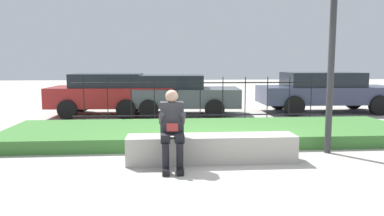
{
  "coord_description": "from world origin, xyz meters",
  "views": [
    {
      "loc": [
        -1.02,
        -6.26,
        1.71
      ],
      "look_at": [
        -0.33,
        2.55,
        0.63
      ],
      "focal_mm": 35.0,
      "sensor_mm": 36.0,
      "label": 1
    }
  ],
  "objects_px": {
    "street_lamp": "(333,27)",
    "stone_bench": "(211,150)",
    "car_parked_center": "(170,93)",
    "car_parked_left": "(112,93)",
    "person_seated_reader": "(172,126)",
    "car_parked_right": "(325,91)"
  },
  "relations": [
    {
      "from": "stone_bench",
      "to": "street_lamp",
      "type": "bearing_deg",
      "value": 11.81
    },
    {
      "from": "car_parked_center",
      "to": "car_parked_left",
      "type": "relative_size",
      "value": 1.12
    },
    {
      "from": "car_parked_right",
      "to": "street_lamp",
      "type": "bearing_deg",
      "value": -112.59
    },
    {
      "from": "person_seated_reader",
      "to": "street_lamp",
      "type": "distance_m",
      "value": 3.49
    },
    {
      "from": "car_parked_left",
      "to": "street_lamp",
      "type": "xyz_separation_m",
      "value": [
        4.77,
        -5.53,
        1.63
      ]
    },
    {
      "from": "stone_bench",
      "to": "person_seated_reader",
      "type": "bearing_deg",
      "value": -156.09
    },
    {
      "from": "car_parked_right",
      "to": "car_parked_left",
      "type": "distance_m",
      "value": 7.19
    },
    {
      "from": "person_seated_reader",
      "to": "car_parked_center",
      "type": "distance_m",
      "value": 6.19
    },
    {
      "from": "stone_bench",
      "to": "street_lamp",
      "type": "relative_size",
      "value": 0.76
    },
    {
      "from": "person_seated_reader",
      "to": "car_parked_center",
      "type": "relative_size",
      "value": 0.28
    },
    {
      "from": "car_parked_left",
      "to": "street_lamp",
      "type": "bearing_deg",
      "value": -47.15
    },
    {
      "from": "street_lamp",
      "to": "stone_bench",
      "type": "bearing_deg",
      "value": -168.19
    },
    {
      "from": "person_seated_reader",
      "to": "car_parked_right",
      "type": "relative_size",
      "value": 0.28
    },
    {
      "from": "person_seated_reader",
      "to": "car_parked_center",
      "type": "xyz_separation_m",
      "value": [
        0.11,
        6.19,
        0.0
      ]
    },
    {
      "from": "car_parked_right",
      "to": "car_parked_center",
      "type": "xyz_separation_m",
      "value": [
        -5.29,
        -0.21,
        -0.04
      ]
    },
    {
      "from": "stone_bench",
      "to": "car_parked_center",
      "type": "height_order",
      "value": "car_parked_center"
    },
    {
      "from": "person_seated_reader",
      "to": "stone_bench",
      "type": "bearing_deg",
      "value": 23.91
    },
    {
      "from": "car_parked_left",
      "to": "stone_bench",
      "type": "bearing_deg",
      "value": -65.47
    },
    {
      "from": "car_parked_right",
      "to": "stone_bench",
      "type": "bearing_deg",
      "value": -126.94
    },
    {
      "from": "street_lamp",
      "to": "car_parked_center",
      "type": "bearing_deg",
      "value": 117.9
    },
    {
      "from": "car_parked_center",
      "to": "street_lamp",
      "type": "bearing_deg",
      "value": -57.64
    },
    {
      "from": "stone_bench",
      "to": "car_parked_left",
      "type": "distance_m",
      "value": 6.52
    }
  ]
}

